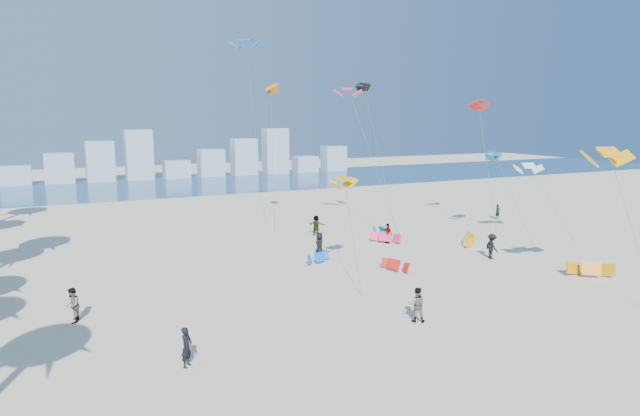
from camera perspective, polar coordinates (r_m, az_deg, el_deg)
name	(u,v)px	position (r m, az deg, el deg)	size (l,w,h in m)	color
ground	(428,378)	(24.40, 10.82, -16.52)	(220.00, 220.00, 0.00)	beige
ocean	(141,186)	(91.02, -17.58, 2.11)	(220.00, 220.00, 0.00)	navy
kitesurfer_near	(187,347)	(25.30, -13.29, -13.48)	(0.64, 0.42, 1.75)	black
kitesurfer_mid	(417,305)	(30.07, 9.73, -9.57)	(0.89, 0.69, 1.83)	gray
kitesurfers_far	(353,243)	(43.75, 3.30, -3.52)	(41.95, 15.37, 1.90)	black
grounded_kites	(439,249)	(44.54, 11.95, -4.11)	(17.35, 19.80, 0.97)	blue
flying_kites	(403,108)	(48.71, 8.35, 9.93)	(22.75, 38.48, 18.57)	#FDA70D
distant_skyline	(123,162)	(100.44, -19.22, 4.42)	(85.00, 3.00, 8.40)	#9EADBF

